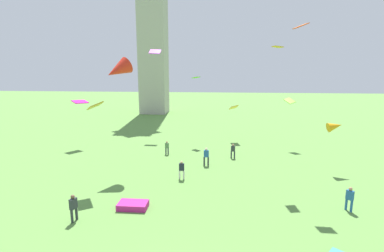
% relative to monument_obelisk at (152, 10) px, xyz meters
% --- Properties ---
extents(monument_obelisk, '(5.79, 5.79, 45.09)m').
position_rel_monument_obelisk_xyz_m(monument_obelisk, '(0.00, 0.00, 0.00)').
color(monument_obelisk, '#A8A399').
rests_on(monument_obelisk, ground_plane).
extents(person_0, '(0.46, 0.52, 1.72)m').
position_rel_monument_obelisk_xyz_m(person_0, '(23.83, -44.81, -21.57)').
color(person_0, '#235693').
rests_on(person_0, ground_plane).
extents(person_1, '(0.52, 0.26, 1.69)m').
position_rel_monument_obelisk_xyz_m(person_1, '(11.68, -40.18, -21.59)').
color(person_1, silver).
rests_on(person_1, ground_plane).
extents(person_2, '(0.50, 0.30, 1.62)m').
position_rel_monument_obelisk_xyz_m(person_2, '(16.46, -33.50, -21.63)').
color(person_2, '#1E2333').
rests_on(person_2, ground_plane).
extents(person_3, '(0.38, 0.54, 1.79)m').
position_rel_monument_obelisk_xyz_m(person_3, '(5.82, -47.94, -21.53)').
color(person_3, '#2D3338').
rests_on(person_3, ground_plane).
extents(person_4, '(0.47, 0.41, 1.56)m').
position_rel_monument_obelisk_xyz_m(person_4, '(8.98, -32.77, -21.67)').
color(person_4, '#1E2333').
rests_on(person_4, ground_plane).
extents(person_5, '(0.57, 0.35, 1.85)m').
position_rel_monument_obelisk_xyz_m(person_5, '(13.66, -36.22, -21.50)').
color(person_5, '#2D3338').
rests_on(person_5, ground_plane).
extents(kite_flying_0, '(1.11, 0.88, 0.45)m').
position_rel_monument_obelisk_xyz_m(kite_flying_0, '(20.84, -40.88, -9.81)').
color(kite_flying_0, '#CD4108').
extents(kite_flying_1, '(2.92, 3.04, 2.36)m').
position_rel_monument_obelisk_xyz_m(kite_flying_1, '(5.62, -38.28, -13.02)').
color(kite_flying_1, red).
extents(kite_flying_2, '(1.22, 1.18, 0.23)m').
position_rel_monument_obelisk_xyz_m(kite_flying_2, '(11.77, -26.39, -13.93)').
color(kite_flying_2, '#55D107').
extents(kite_flying_3, '(1.73, 1.93, 0.84)m').
position_rel_monument_obelisk_xyz_m(kite_flying_3, '(5.04, -42.20, -15.83)').
color(kite_flying_3, gold).
extents(kite_flying_4, '(1.97, 2.11, 0.43)m').
position_rel_monument_obelisk_xyz_m(kite_flying_4, '(-2.45, -30.06, -16.86)').
color(kite_flying_4, '#F10BA2').
extents(kite_flying_5, '(1.40, 1.41, 0.77)m').
position_rel_monument_obelisk_xyz_m(kite_flying_5, '(23.48, -27.97, -16.69)').
color(kite_flying_5, '#6CC318').
extents(kite_flying_6, '(0.86, 1.14, 0.17)m').
position_rel_monument_obelisk_xyz_m(kite_flying_6, '(19.58, -39.02, -11.16)').
color(kite_flying_6, '#CB980F').
extents(kite_flying_7, '(1.67, 1.05, 0.73)m').
position_rel_monument_obelisk_xyz_m(kite_flying_7, '(5.57, -22.75, -10.36)').
color(kite_flying_7, '#BC36E4').
extents(kite_flying_8, '(1.50, 1.01, 1.16)m').
position_rel_monument_obelisk_xyz_m(kite_flying_8, '(25.70, -36.59, -18.19)').
color(kite_flying_8, orange).
extents(kite_flying_9, '(1.28, 1.68, 0.82)m').
position_rel_monument_obelisk_xyz_m(kite_flying_9, '(16.83, -25.09, -17.95)').
color(kite_flying_9, yellow).
extents(kite_bundle_1, '(2.05, 1.26, 0.43)m').
position_rel_monument_obelisk_xyz_m(kite_bundle_1, '(9.01, -45.88, -22.33)').
color(kite_bundle_1, '#B42179').
rests_on(kite_bundle_1, ground_plane).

